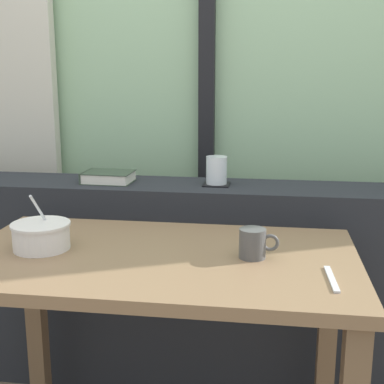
{
  "coord_description": "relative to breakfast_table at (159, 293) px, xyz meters",
  "views": [
    {
      "loc": [
        0.29,
        -1.44,
        1.26
      ],
      "look_at": [
        0.0,
        0.5,
        0.81
      ],
      "focal_mm": 50.12,
      "sensor_mm": 36.0,
      "label": 1
    }
  ],
  "objects": [
    {
      "name": "outdoor_backdrop",
      "position": [
        0.02,
        1.05,
        0.78
      ],
      "size": [
        4.8,
        0.08,
        2.8
      ],
      "primitive_type": "cube",
      "color": "#9EC699",
      "rests_on": "ground"
    },
    {
      "name": "window_divider_post",
      "position": [
        0.02,
        0.98,
        0.68
      ],
      "size": [
        0.07,
        0.05,
        2.6
      ],
      "primitive_type": "cube",
      "color": "black",
      "rests_on": "ground"
    },
    {
      "name": "dark_console_ledge",
      "position": [
        0.02,
        0.55,
        -0.2
      ],
      "size": [
        2.8,
        0.29,
        0.83
      ],
      "primitive_type": "cube",
      "color": "#23262B",
      "rests_on": "ground"
    },
    {
      "name": "breakfast_table",
      "position": [
        0.0,
        0.0,
        0.0
      ],
      "size": [
        1.14,
        0.65,
        0.74
      ],
      "color": "brown",
      "rests_on": "ground"
    },
    {
      "name": "coaster_square",
      "position": [
        0.11,
        0.56,
        0.21
      ],
      "size": [
        0.1,
        0.1,
        0.0
      ],
      "primitive_type": "cube",
      "color": "black",
      "rests_on": "dark_console_ledge"
    },
    {
      "name": "juice_glass",
      "position": [
        0.11,
        0.56,
        0.26
      ],
      "size": [
        0.08,
        0.08,
        0.1
      ],
      "color": "white",
      "rests_on": "coaster_square"
    },
    {
      "name": "closed_book",
      "position": [
        -0.31,
        0.55,
        0.23
      ],
      "size": [
        0.19,
        0.15,
        0.04
      ],
      "color": "#334233",
      "rests_on": "dark_console_ledge"
    },
    {
      "name": "soup_bowl",
      "position": [
        -0.35,
        -0.0,
        0.16
      ],
      "size": [
        0.17,
        0.17,
        0.17
      ],
      "color": "silver",
      "rests_on": "breakfast_table"
    },
    {
      "name": "fork_utensil",
      "position": [
        0.47,
        -0.13,
        0.12
      ],
      "size": [
        0.02,
        0.17,
        0.01
      ],
      "primitive_type": "cube",
      "rotation": [
        0.0,
        0.0,
        0.05
      ],
      "color": "silver",
      "rests_on": "breakfast_table"
    },
    {
      "name": "ceramic_mug",
      "position": [
        0.27,
        0.01,
        0.16
      ],
      "size": [
        0.11,
        0.08,
        0.08
      ],
      "color": "#4C4C4C",
      "rests_on": "breakfast_table"
    }
  ]
}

